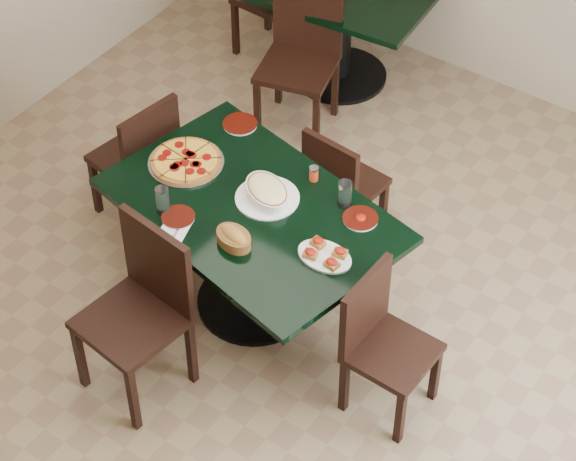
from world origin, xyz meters
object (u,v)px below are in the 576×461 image
Objects in this scene: main_table at (253,232)px; pepperoni_pizza at (186,161)px; chair_left at (141,155)px; lasagna_casserole at (267,192)px; chair_far at (340,182)px; chair_right at (380,337)px; chair_near at (143,301)px; back_table at (343,14)px; back_chair_near at (302,49)px; bread_basket at (234,237)px; bruschetta_platter at (325,254)px.

main_table is 4.07× the size of pepperoni_pizza.
chair_left is 2.44× the size of lasagna_casserole.
chair_far is (0.10, 0.71, -0.12)m from main_table.
chair_right is 1.90m from chair_left.
main_table is 0.73m from chair_near.
main_table is at bearing 86.75° from chair_far.
chair_near is at bearing 118.79° from chair_right.
chair_left is 2.13× the size of pepperoni_pizza.
back_table is 3.04× the size of pepperoni_pizza.
back_table is at bearing 77.49° from back_chair_near.
back_chair_near is (-1.64, 1.69, 0.08)m from chair_right.
back_table is at bearing 123.22° from bread_basket.
bruschetta_platter reaches higher than pepperoni_pizza.
chair_near reaches higher than bruschetta_platter.
chair_right reaches higher than main_table.
lasagna_casserole and bread_basket have the same top height.
bread_basket reaches higher than main_table.
pepperoni_pizza is at bearing 51.16° from chair_far.
back_table is 4.27× the size of bruschetta_platter.
pepperoni_pizza is at bearing 171.87° from bruschetta_platter.
lasagna_casserole is (0.79, -1.95, 0.27)m from back_table.
bread_basket is (0.24, 0.45, 0.22)m from chair_near.
back_chair_near is 2.05m from bruschetta_platter.
bread_basket reaches higher than bruschetta_platter.
lasagna_casserole is at bearing -73.43° from back_table.
lasagna_casserole is (0.53, 0.03, 0.03)m from pepperoni_pizza.
chair_near is 0.95m from bruschetta_platter.
chair_far reaches higher than back_table.
chair_left reaches higher than bread_basket.
main_table is at bearing -80.06° from back_chair_near.
chair_far is (0.86, -1.35, -0.07)m from back_table.
bread_basket is at bearing 93.57° from chair_far.
chair_near is at bearing -91.34° from back_chair_near.
main_table is 0.55m from pepperoni_pizza.
pepperoni_pizza is (-1.41, 0.23, 0.29)m from chair_right.
back_table is 1.28× the size of back_chair_near.
chair_far is 3.40× the size of bread_basket.
pepperoni_pizza is 0.67m from bread_basket.
main_table is 7.11× the size of bread_basket.
chair_far is 0.93m from pepperoni_pizza.
main_table is at bearing 120.24° from bread_basket.
bruschetta_platter is at bearing 122.45° from chair_far.
chair_left is (-0.80, 0.91, -0.07)m from chair_near.
lasagna_casserole is 1.23× the size of bruschetta_platter.
chair_right is at bearing 20.25° from bread_basket.
main_table is 1.99× the size of chair_right.
chair_near reaches higher than back_chair_near.
chair_near reaches higher than lasagna_casserole.
back_table is at bearing -52.80° from chair_far.
back_chair_near is at bearing 127.68° from bread_basket.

